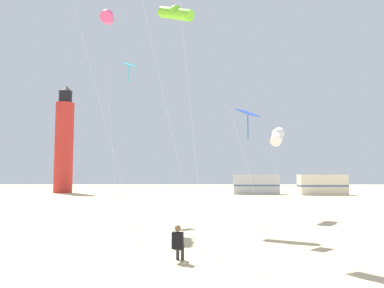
% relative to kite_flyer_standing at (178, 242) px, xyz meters
% --- Properties ---
extents(kite_flyer_standing, '(0.40, 0.54, 1.16)m').
position_rel_kite_flyer_standing_xyz_m(kite_flyer_standing, '(0.00, 0.00, 0.00)').
color(kite_flyer_standing, black).
rests_on(kite_flyer_standing, ground).
extents(kite_diamond_blue, '(1.52, 1.47, 5.79)m').
position_rel_kite_flyer_standing_xyz_m(kite_diamond_blue, '(2.92, 4.89, 4.79)').
color(kite_diamond_blue, silver).
rests_on(kite_diamond_blue, ground).
extents(kite_tube_lime, '(2.82, 2.56, 13.43)m').
position_rel_kite_flyer_standing_xyz_m(kite_tube_lime, '(-0.73, 10.09, 12.11)').
color(kite_tube_lime, silver).
rests_on(kite_tube_lime, ground).
extents(kite_tube_rainbow, '(3.42, 3.29, 13.13)m').
position_rel_kite_flyer_standing_xyz_m(kite_tube_rainbow, '(-4.97, 9.94, 11.81)').
color(kite_tube_rainbow, silver).
rests_on(kite_tube_rainbow, ground).
extents(kite_tube_white, '(1.45, 2.59, 5.98)m').
position_rel_kite_flyer_standing_xyz_m(kite_tube_white, '(5.82, 12.04, 4.66)').
color(kite_tube_white, silver).
rests_on(kite_tube_white, ground).
extents(kite_diamond_cyan, '(2.21, 2.21, 10.35)m').
position_rel_kite_flyer_standing_xyz_m(kite_diamond_cyan, '(-4.10, 12.15, 9.09)').
color(kite_diamond_cyan, silver).
rests_on(kite_diamond_cyan, ground).
extents(lighthouse_distant, '(2.80, 2.80, 16.80)m').
position_rel_kite_flyer_standing_xyz_m(lighthouse_distant, '(-20.20, 44.52, 7.22)').
color(lighthouse_distant, red).
rests_on(lighthouse_distant, ground).
extents(rv_van_silver, '(6.62, 2.89, 2.80)m').
position_rel_kite_flyer_standing_xyz_m(rv_van_silver, '(8.95, 41.14, 0.78)').
color(rv_van_silver, '#B7BABF').
rests_on(rv_van_silver, ground).
extents(rv_van_cream, '(6.47, 2.43, 2.80)m').
position_rel_kite_flyer_standing_xyz_m(rv_van_cream, '(17.72, 39.18, 0.78)').
color(rv_van_cream, beige).
rests_on(rv_van_cream, ground).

